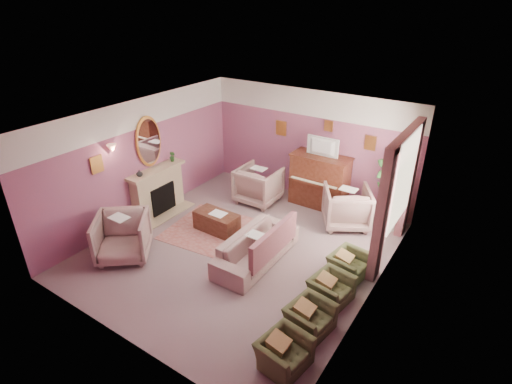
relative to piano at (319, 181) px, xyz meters
The scene contains 48 objects.
floor 2.80m from the piano, 100.57° to the right, with size 5.50×6.00×0.01m, color gray.
ceiling 3.47m from the piano, 100.57° to the right, with size 5.50×6.00×0.01m, color white.
wall_back 0.96m from the piano, 147.38° to the left, with size 5.50×0.02×2.80m, color #7A476F.
wall_front 5.75m from the piano, 95.03° to the right, with size 5.50×0.02×2.80m, color #7A476F.
wall_left 4.28m from the piano, 140.49° to the right, with size 0.02×6.00×2.80m, color #7A476F.
wall_right 3.58m from the piano, 49.98° to the right, with size 0.02×6.00×2.80m, color #7A476F.
picture_rail_band 1.92m from the piano, 148.20° to the left, with size 5.50×0.01×0.65m, color white.
stripe_panel 2.66m from the piano, 31.69° to the right, with size 0.01×3.00×2.15m, color beige.
fireplace_surround 3.96m from the piano, 141.25° to the right, with size 0.30×1.40×1.10m, color tan.
fireplace_inset 3.89m from the piano, 140.33° to the right, with size 0.18×0.72×0.68m, color black.
fire_ember 3.88m from the piano, 139.95° to the right, with size 0.06×0.54×0.10m, color #FF660B.
mantel_shelf 3.97m from the piano, 140.98° to the right, with size 0.40×1.55×0.07m, color tan.
hearth 3.86m from the piano, 139.37° to the right, with size 0.55×1.50×0.02m, color tan.
mirror_frame 4.21m from the piano, 142.22° to the right, with size 0.04×0.72×1.20m, color gold.
mirror_glass 4.19m from the piano, 142.01° to the right, with size 0.01×0.60×1.06m, color white.
sconce_shade 4.90m from the piano, 131.47° to the right, with size 0.20×0.20×0.16m, color #E99572.
piano is the anchor object (origin of this frame).
piano_keyshelf 0.36m from the piano, 90.00° to the right, with size 1.30×0.12×0.06m, color #522417.
piano_keys 0.37m from the piano, 90.00° to the right, with size 1.20×0.08×0.02m, color beige.
piano_top 0.66m from the piano, ahead, with size 1.45×0.65×0.04m, color #522417.
television 0.95m from the piano, 90.00° to the right, with size 0.80×0.12×0.48m, color black.
print_back_left 1.71m from the piano, 167.85° to the left, with size 0.30×0.03×0.38m, color gold.
print_back_right 1.57m from the piano, 14.93° to the left, with size 0.26×0.03×0.34m, color gold.
print_back_mid 1.38m from the piano, 90.00° to the left, with size 0.22×0.03×0.26m, color gold.
print_left_wall 5.15m from the piano, 129.60° to the right, with size 0.03×0.28×0.36m, color gold.
window_blind 2.69m from the piano, 27.19° to the right, with size 0.03×1.40×1.80m, color white.
curtain_left 3.02m from the piano, 44.04° to the right, with size 0.16×0.34×2.60m, color #874952.
curtain_right 2.23m from the piano, ahead, with size 0.16×0.34×2.60m, color #874952.
pelmet 3.07m from the piano, 28.06° to the right, with size 0.16×2.20×0.16m, color #874952.
mantel_plant 3.67m from the piano, 147.67° to the right, with size 0.16×0.16×0.28m, color #295B24.
mantel_vase 4.30m from the piano, 135.67° to the right, with size 0.16×0.16×0.16m, color white.
area_rug 2.76m from the piano, 115.70° to the right, with size 2.50×1.80×0.01m, color #A25E57.
coffee_table 2.79m from the piano, 119.81° to the right, with size 1.00×0.50×0.45m, color #4A271A.
table_paper 2.74m from the piano, 118.90° to the right, with size 0.35×0.28×0.01m, color white.
sofa 2.85m from the piano, 90.02° to the right, with size 0.70×2.09×0.84m, color gray.
sofa_throw 2.87m from the piano, 82.00° to the right, with size 0.11×1.58×0.58m, color #874952.
floral_armchair_left 1.53m from the piano, 153.67° to the right, with size 0.99×0.99×1.03m, color gray.
floral_armchair_right 1.11m from the piano, 29.80° to the right, with size 0.99×0.99×1.03m, color gray.
floral_armchair_front 4.81m from the piano, 118.85° to the right, with size 0.99×0.99×1.03m, color gray.
olive_chair_a 5.04m from the piano, 70.03° to the right, with size 0.51×0.72×0.63m, color #464D2B.
olive_chair_b 4.28m from the piano, 66.27° to the right, with size 0.51×0.72×0.63m, color #464D2B.
olive_chair_c 3.55m from the piano, 60.90° to the right, with size 0.51×0.72×0.63m, color #464D2B.
olive_chair_d 2.86m from the piano, 52.83° to the right, with size 0.51×0.72×0.63m, color #464D2B.
side_table 1.84m from the piano, ahead, with size 0.52×0.52×0.70m, color white.
side_plant_big 1.83m from the piano, ahead, with size 0.30×0.30×0.34m, color #295B24.
side_plant_small 1.95m from the piano, ahead, with size 0.16×0.16×0.28m, color #295B24.
palm_pot 1.84m from the piano, ahead, with size 0.34×0.34×0.34m, color brown.
palm_plant 1.82m from the piano, ahead, with size 0.76×0.76×1.44m, color #295B24.
Camera 1 is at (4.13, -5.66, 4.86)m, focal length 28.00 mm.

